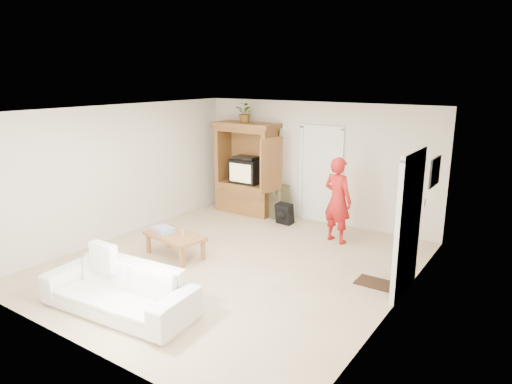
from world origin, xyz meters
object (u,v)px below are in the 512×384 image
at_px(man, 338,200).
at_px(sofa, 119,289).
at_px(armoire, 247,174).
at_px(coffee_table, 175,237).

height_order(man, sofa, man).
distance_m(armoire, coffee_table, 3.08).
xyz_separation_m(armoire, man, (2.58, -0.68, -0.08)).
bearing_deg(sofa, armoire, 99.53).
relative_size(armoire, man, 1.26).
height_order(armoire, sofa, armoire).
distance_m(man, coffee_table, 3.13).
height_order(sofa, coffee_table, sofa).
xyz_separation_m(man, coffee_table, (-2.06, -2.30, -0.47)).
bearing_deg(man, armoire, -0.47).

